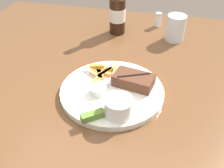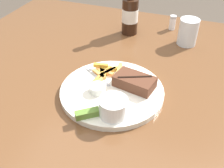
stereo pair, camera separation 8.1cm
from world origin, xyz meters
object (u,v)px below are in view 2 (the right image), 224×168
(pickle_spear, at_px, (87,114))
(fork_utensil, at_px, (96,76))
(steak_portion, at_px, (135,82))
(coleslaw_cup, at_px, (113,106))
(drinking_glass, at_px, (188,32))
(beer_bottle, at_px, (130,14))
(salt_shaker, at_px, (173,22))
(dinner_plate, at_px, (112,91))
(dipping_sauce_cup, at_px, (97,88))

(pickle_spear, distance_m, fork_utensil, 0.19)
(steak_portion, distance_m, fork_utensil, 0.14)
(coleslaw_cup, xyz_separation_m, drinking_glass, (0.13, 0.52, 0.01))
(beer_bottle, distance_m, drinking_glass, 0.25)
(beer_bottle, relative_size, salt_shaker, 3.80)
(salt_shaker, bearing_deg, dinner_plate, -100.47)
(pickle_spear, xyz_separation_m, salt_shaker, (0.12, 0.67, 0.00))
(dinner_plate, relative_size, dipping_sauce_cup, 6.34)
(coleslaw_cup, height_order, beer_bottle, beer_bottle)
(coleslaw_cup, bearing_deg, dinner_plate, 112.25)
(steak_portion, height_order, drinking_glass, drinking_glass)
(beer_bottle, bearing_deg, drinking_glass, -2.99)
(beer_bottle, bearing_deg, dipping_sauce_cup, -85.39)
(dipping_sauce_cup, distance_m, drinking_glass, 0.49)
(dipping_sauce_cup, bearing_deg, beer_bottle, 94.61)
(steak_portion, distance_m, drinking_glass, 0.39)
(fork_utensil, distance_m, beer_bottle, 0.38)
(steak_portion, relative_size, dipping_sauce_cup, 2.65)
(beer_bottle, xyz_separation_m, drinking_glass, (0.25, -0.01, -0.03))
(pickle_spear, bearing_deg, beer_bottle, 95.27)
(pickle_spear, xyz_separation_m, drinking_glass, (0.20, 0.55, 0.03))
(dinner_plate, height_order, beer_bottle, beer_bottle)
(beer_bottle, bearing_deg, fork_utensil, -89.89)
(dinner_plate, xyz_separation_m, coleslaw_cup, (0.04, -0.11, 0.04))
(beer_bottle, bearing_deg, steak_portion, -70.60)
(dipping_sauce_cup, xyz_separation_m, salt_shaker, (0.14, 0.56, 0.00))
(pickle_spear, bearing_deg, dinner_plate, 80.74)
(coleslaw_cup, xyz_separation_m, pickle_spear, (-0.07, -0.03, -0.02))
(coleslaw_cup, xyz_separation_m, salt_shaker, (0.05, 0.63, -0.02))
(steak_portion, bearing_deg, dipping_sauce_cup, -146.63)
(dinner_plate, xyz_separation_m, pickle_spear, (-0.02, -0.14, 0.02))
(pickle_spear, height_order, salt_shaker, salt_shaker)
(fork_utensil, bearing_deg, dipping_sauce_cup, -31.72)
(fork_utensil, bearing_deg, steak_portion, 28.75)
(salt_shaker, bearing_deg, dipping_sauce_cup, -103.67)
(pickle_spear, bearing_deg, drinking_glass, 69.99)
(dipping_sauce_cup, bearing_deg, drinking_glass, 63.91)
(dipping_sauce_cup, height_order, pickle_spear, dipping_sauce_cup)
(drinking_glass, distance_m, salt_shaker, 0.14)
(drinking_glass, bearing_deg, pickle_spear, -110.01)
(fork_utensil, distance_m, drinking_glass, 0.44)
(fork_utensil, bearing_deg, pickle_spear, -41.61)
(salt_shaker, bearing_deg, beer_bottle, -149.06)
(dinner_plate, xyz_separation_m, steak_portion, (0.06, 0.04, 0.03))
(beer_bottle, xyz_separation_m, salt_shaker, (0.17, 0.10, -0.05))
(dipping_sauce_cup, distance_m, beer_bottle, 0.46)
(beer_bottle, bearing_deg, pickle_spear, -84.73)
(steak_portion, bearing_deg, coleslaw_cup, -97.62)
(steak_portion, height_order, salt_shaker, salt_shaker)
(steak_portion, relative_size, beer_bottle, 0.56)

